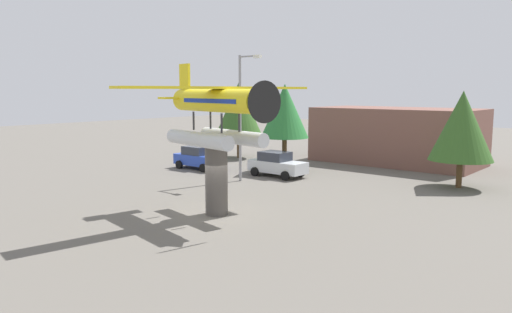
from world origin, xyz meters
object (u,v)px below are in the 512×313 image
display_pedestal (216,180)px  tree_east (285,111)px  car_mid_silver (277,164)px  tree_center_back (462,126)px  floatplane_monument (217,111)px  car_near_blue (199,158)px  streetlight_primary (242,109)px  tree_west (239,108)px  storefront_building (396,136)px

display_pedestal → tree_east: tree_east is taller
car_mid_silver → tree_center_back: 12.33m
display_pedestal → tree_center_back: (6.89, 14.60, 2.17)m
floatplane_monument → car_near_blue: bearing=151.2°
streetlight_primary → tree_center_back: (11.85, 7.13, -0.93)m
streetlight_primary → tree_west: 11.68m
storefront_building → car_near_blue: bearing=-128.9°
tree_west → tree_east: size_ratio=1.03×
display_pedestal → car_mid_silver: display_pedestal is taller
storefront_building → car_mid_silver: bearing=-107.5°
storefront_building → tree_center_back: tree_center_back is taller
streetlight_primary → tree_center_back: size_ratio=1.38×
streetlight_primary → tree_west: streetlight_primary is taller
car_near_blue → tree_east: 7.60m
floatplane_monument → car_mid_silver: bearing=123.9°
storefront_building → tree_east: 10.73m
display_pedestal → streetlight_primary: bearing=123.6°
car_mid_silver → display_pedestal: bearing=-67.5°
tree_east → display_pedestal: bearing=-67.2°
car_mid_silver → storefront_building: storefront_building is taller
car_near_blue → tree_west: 7.92m
car_mid_silver → tree_west: bearing=147.4°
floatplane_monument → tree_center_back: size_ratio=1.72×
car_mid_silver → tree_east: bearing=113.8°
car_near_blue → car_mid_silver: bearing=10.6°
floatplane_monument → streetlight_primary: (-5.09, 7.49, -0.28)m
display_pedestal → floatplane_monument: 3.39m
floatplane_monument → streetlight_primary: streetlight_primary is taller
car_mid_silver → tree_west: (-8.64, 5.53, 3.61)m
car_near_blue → tree_east: tree_east is taller
tree_center_back → storefront_building: bearing=135.6°
floatplane_monument → tree_east: bearing=124.0°
tree_west → tree_east: 8.42m
floatplane_monument → tree_east: size_ratio=1.59×
floatplane_monument → tree_west: 20.67m
display_pedestal → car_mid_silver: (-4.33, 10.43, -0.83)m
car_mid_silver → streetlight_primary: (-0.63, -2.97, 3.94)m
car_near_blue → tree_west: (-1.95, 6.78, 3.61)m
streetlight_primary → storefront_building: size_ratio=0.63×
display_pedestal → storefront_building: 22.02m
tree_east → car_mid_silver: bearing=-66.2°
car_mid_silver → storefront_building: (3.65, 11.57, 1.43)m
car_near_blue → streetlight_primary: bearing=-15.8°
car_mid_silver → streetlight_primary: bearing=-102.0°
car_near_blue → car_mid_silver: (6.69, 1.25, 0.00)m
streetlight_primary → car_near_blue: bearing=164.2°
car_mid_silver → tree_center_back: tree_center_back is taller
tree_west → streetlight_primary: bearing=-46.7°
display_pedestal → tree_east: size_ratio=0.52×
tree_east → tree_center_back: size_ratio=1.08×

